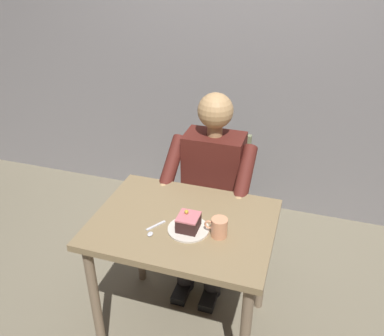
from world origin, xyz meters
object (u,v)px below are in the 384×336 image
coffee_cup (219,227)px  dessert_spoon (153,230)px  seated_person (210,188)px  chair (216,194)px  dining_table (183,238)px  cake_slice (188,222)px

coffee_cup → dessert_spoon: (0.31, 0.06, -0.04)m
seated_person → coffee_cup: seated_person is taller
chair → coffee_cup: (-0.20, 0.74, 0.31)m
chair → dessert_spoon: 0.86m
seated_person → coffee_cup: bearing=109.0°
seated_person → dessert_spoon: bearing=79.8°
chair → seated_person: bearing=90.0°
coffee_cup → dessert_spoon: size_ratio=0.81×
dining_table → dessert_spoon: bearing=46.4°
coffee_cup → cake_slice: bearing=1.8°
dining_table → coffee_cup: 0.26m
dining_table → chair: 0.70m
cake_slice → coffee_cup: cake_slice is taller
dining_table → seated_person: size_ratio=0.73×
coffee_cup → chair: bearing=-75.2°
dining_table → dessert_spoon: dessert_spoon is taller
cake_slice → dessert_spoon: bearing=19.7°
cake_slice → dessert_spoon: 0.18m
cake_slice → dessert_spoon: size_ratio=0.79×
dining_table → dessert_spoon: (0.11, 0.12, 0.12)m
dining_table → chair: (0.00, -0.69, -0.15)m
chair → dessert_spoon: bearing=82.0°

